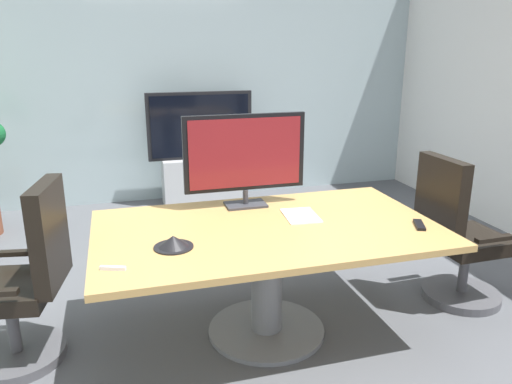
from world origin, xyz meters
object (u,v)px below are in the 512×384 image
at_px(office_chair_left, 25,290).
at_px(tv_monitor, 245,155).
at_px(conference_phone, 173,242).
at_px(wall_display_unit, 201,167).
at_px(remote_control, 419,225).
at_px(office_chair_right, 456,243).
at_px(conference_table, 267,252).

relative_size(office_chair_left, tv_monitor, 1.30).
xyz_separation_m(office_chair_left, conference_phone, (0.84, -0.29, 0.32)).
xyz_separation_m(wall_display_unit, remote_control, (0.83, -3.10, 0.31)).
height_order(office_chair_left, wall_display_unit, wall_display_unit).
height_order(office_chair_right, remote_control, office_chair_right).
xyz_separation_m(conference_table, office_chair_left, (-1.43, 0.11, -0.11)).
bearing_deg(office_chair_left, conference_table, 94.90).
relative_size(conference_table, remote_control, 12.34).
distance_m(conference_table, office_chair_right, 1.43).
distance_m(office_chair_right, conference_phone, 2.06).
bearing_deg(conference_phone, office_chair_right, 5.66).
height_order(conference_table, tv_monitor, tv_monitor).
bearing_deg(remote_control, conference_table, -172.30).
relative_size(conference_phone, remote_control, 1.29).
distance_m(conference_table, office_chair_left, 1.44).
height_order(conference_table, conference_phone, conference_phone).
bearing_deg(conference_table, remote_control, -15.74).
bearing_deg(tv_monitor, remote_control, -36.79).
bearing_deg(remote_control, wall_display_unit, 128.45).
bearing_deg(remote_control, tv_monitor, 166.65).
bearing_deg(office_chair_left, office_chair_right, 97.74).
relative_size(wall_display_unit, remote_control, 7.71).
bearing_deg(conference_table, tv_monitor, 93.02).
bearing_deg(conference_phone, office_chair_left, 161.08).
xyz_separation_m(conference_table, tv_monitor, (-0.02, 0.44, 0.53)).
distance_m(office_chair_left, wall_display_unit, 3.12).
distance_m(wall_display_unit, remote_control, 3.22).
height_order(conference_table, wall_display_unit, wall_display_unit).
height_order(conference_table, office_chair_right, office_chair_right).
height_order(tv_monitor, remote_control, tv_monitor).
height_order(office_chair_left, remote_control, office_chair_left).
height_order(office_chair_left, conference_phone, office_chair_left).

